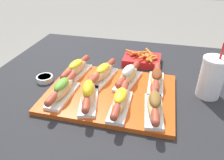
# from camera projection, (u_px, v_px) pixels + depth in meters

# --- Properties ---
(patio_table) EXTENTS (1.23, 0.98, 0.74)m
(patio_table) POSITION_uv_depth(u_px,v_px,m) (123.00, 141.00, 1.15)
(patio_table) COLOR #232326
(patio_table) RESTS_ON ground_plane
(serving_tray) EXTENTS (0.49, 0.37, 0.02)m
(serving_tray) POSITION_uv_depth(u_px,v_px,m) (111.00, 93.00, 0.86)
(serving_tray) COLOR #CC4C14
(serving_tray) RESTS_ON patio_table
(hot_dog_0) EXTENTS (0.07, 0.22, 0.07)m
(hot_dog_0) POSITION_uv_depth(u_px,v_px,m) (62.00, 89.00, 0.81)
(hot_dog_0) COLOR white
(hot_dog_0) RESTS_ON serving_tray
(hot_dog_1) EXTENTS (0.10, 0.22, 0.08)m
(hot_dog_1) POSITION_uv_depth(u_px,v_px,m) (88.00, 94.00, 0.78)
(hot_dog_1) COLOR white
(hot_dog_1) RESTS_ON serving_tray
(hot_dog_2) EXTENTS (0.06, 0.22, 0.07)m
(hot_dog_2) POSITION_uv_depth(u_px,v_px,m) (120.00, 100.00, 0.75)
(hot_dog_2) COLOR white
(hot_dog_2) RESTS_ON serving_tray
(hot_dog_3) EXTENTS (0.08, 0.22, 0.07)m
(hot_dog_3) POSITION_uv_depth(u_px,v_px,m) (154.00, 104.00, 0.73)
(hot_dog_3) COLOR white
(hot_dog_3) RESTS_ON serving_tray
(hot_dog_4) EXTENTS (0.09, 0.22, 0.07)m
(hot_dog_4) POSITION_uv_depth(u_px,v_px,m) (76.00, 68.00, 0.95)
(hot_dog_4) COLOR white
(hot_dog_4) RESTS_ON serving_tray
(hot_dog_5) EXTENTS (0.09, 0.22, 0.06)m
(hot_dog_5) POSITION_uv_depth(u_px,v_px,m) (103.00, 72.00, 0.92)
(hot_dog_5) COLOR white
(hot_dog_5) RESTS_ON serving_tray
(hot_dog_6) EXTENTS (0.10, 0.22, 0.08)m
(hot_dog_6) POSITION_uv_depth(u_px,v_px,m) (128.00, 75.00, 0.89)
(hot_dog_6) COLOR white
(hot_dog_6) RESTS_ON serving_tray
(hot_dog_7) EXTENTS (0.06, 0.22, 0.07)m
(hot_dog_7) POSITION_uv_depth(u_px,v_px,m) (156.00, 78.00, 0.88)
(hot_dog_7) COLOR white
(hot_dog_7) RESTS_ON serving_tray
(sauce_bowl) EXTENTS (0.07, 0.07, 0.02)m
(sauce_bowl) POSITION_uv_depth(u_px,v_px,m) (45.00, 78.00, 0.95)
(sauce_bowl) COLOR silver
(sauce_bowl) RESTS_ON patio_table
(drink_cup) EXTENTS (0.09, 0.09, 0.22)m
(drink_cup) POSITION_uv_depth(u_px,v_px,m) (211.00, 77.00, 0.82)
(drink_cup) COLOR white
(drink_cup) RESTS_ON patio_table
(fries_basket) EXTENTS (0.18, 0.14, 0.06)m
(fries_basket) POSITION_uv_depth(u_px,v_px,m) (142.00, 59.00, 1.10)
(fries_basket) COLOR red
(fries_basket) RESTS_ON patio_table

